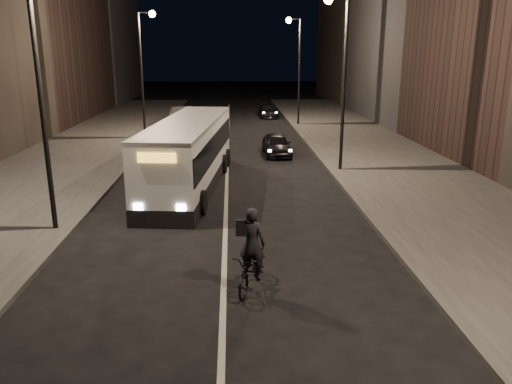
{
  "coord_description": "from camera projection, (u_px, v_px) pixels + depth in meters",
  "views": [
    {
      "loc": [
        0.26,
        -11.83,
        5.78
      ],
      "look_at": [
        1.0,
        3.28,
        1.5
      ],
      "focal_mm": 35.0,
      "sensor_mm": 36.0,
      "label": 1
    }
  ],
  "objects": [
    {
      "name": "cyclist_on_bicycle",
      "position": [
        252.0,
        262.0,
        12.35
      ],
      "size": [
        1.26,
        2.03,
        2.21
      ],
      "rotation": [
        0.0,
        0.0,
        -0.33
      ],
      "color": "black",
      "rests_on": "ground"
    },
    {
      "name": "streetlight_left_near",
      "position": [
        46.0,
        66.0,
        15.06
      ],
      "size": [
        1.2,
        0.44,
        8.12
      ],
      "color": "black",
      "rests_on": "sidewalk_left"
    },
    {
      "name": "car_mid",
      "position": [
        184.0,
        115.0,
        40.43
      ],
      "size": [
        1.97,
        4.74,
        1.52
      ],
      "primitive_type": "imported",
      "rotation": [
        0.0,
        0.0,
        3.06
      ],
      "color": "#373739",
      "rests_on": "ground"
    },
    {
      "name": "streetlight_right_mid",
      "position": [
        340.0,
        60.0,
        23.25
      ],
      "size": [
        1.2,
        0.44,
        8.12
      ],
      "color": "black",
      "rests_on": "sidewalk_right"
    },
    {
      "name": "sidewalk_left",
      "position": [
        64.0,
        165.0,
        25.96
      ],
      "size": [
        7.0,
        70.0,
        0.16
      ],
      "primitive_type": "cube",
      "color": "#31312F",
      "rests_on": "ground"
    },
    {
      "name": "streetlight_right_far",
      "position": [
        296.0,
        57.0,
        38.63
      ],
      "size": [
        1.2,
        0.44,
        8.12
      ],
      "color": "black",
      "rests_on": "sidewalk_right"
    },
    {
      "name": "car_far",
      "position": [
        268.0,
        111.0,
        45.18
      ],
      "size": [
        1.8,
        4.05,
        1.15
      ],
      "primitive_type": "imported",
      "rotation": [
        0.0,
        0.0,
        0.05
      ],
      "color": "black",
      "rests_on": "ground"
    },
    {
      "name": "city_bus",
      "position": [
        189.0,
        151.0,
        21.62
      ],
      "size": [
        3.47,
        11.05,
        2.94
      ],
      "rotation": [
        0.0,
        0.0,
        -0.11
      ],
      "color": "silver",
      "rests_on": "ground"
    },
    {
      "name": "ground",
      "position": [
        224.0,
        282.0,
        12.93
      ],
      "size": [
        180.0,
        180.0,
        0.0
      ],
      "primitive_type": "plane",
      "color": "black",
      "rests_on": "ground"
    },
    {
      "name": "sidewalk_right",
      "position": [
        386.0,
        161.0,
        26.76
      ],
      "size": [
        7.0,
        70.0,
        0.16
      ],
      "primitive_type": "cube",
      "color": "#31312F",
      "rests_on": "ground"
    },
    {
      "name": "streetlight_left_far",
      "position": [
        145.0,
        58.0,
        32.36
      ],
      "size": [
        1.2,
        0.44,
        8.12
      ],
      "color": "black",
      "rests_on": "sidewalk_left"
    },
    {
      "name": "car_near",
      "position": [
        277.0,
        144.0,
        28.6
      ],
      "size": [
        1.63,
        3.71,
        1.24
      ],
      "primitive_type": "imported",
      "rotation": [
        0.0,
        0.0,
        0.04
      ],
      "color": "black",
      "rests_on": "ground"
    }
  ]
}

